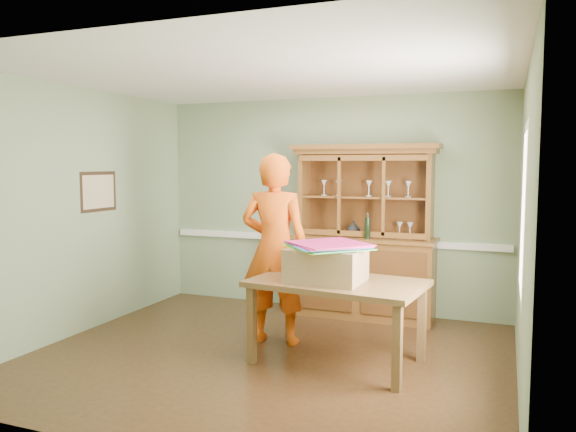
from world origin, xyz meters
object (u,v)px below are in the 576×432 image
at_px(dining_table, 337,290).
at_px(china_hutch, 363,257).
at_px(cardboard_box, 326,265).
at_px(person, 275,249).

bearing_deg(dining_table, china_hutch, 102.42).
xyz_separation_m(cardboard_box, person, (-0.70, 0.44, 0.05)).
xyz_separation_m(china_hutch, cardboard_box, (0.08, -1.76, 0.20)).
bearing_deg(china_hutch, dining_table, -84.28).
distance_m(china_hutch, person, 1.47).
bearing_deg(dining_table, person, 161.67).
xyz_separation_m(dining_table, person, (-0.78, 0.36, 0.30)).
relative_size(cardboard_box, person, 0.34).
height_order(dining_table, person, person).
distance_m(china_hutch, cardboard_box, 1.77).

